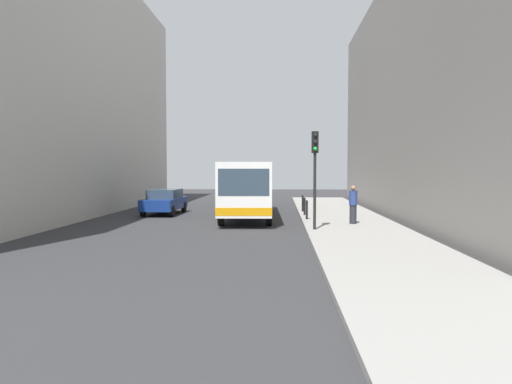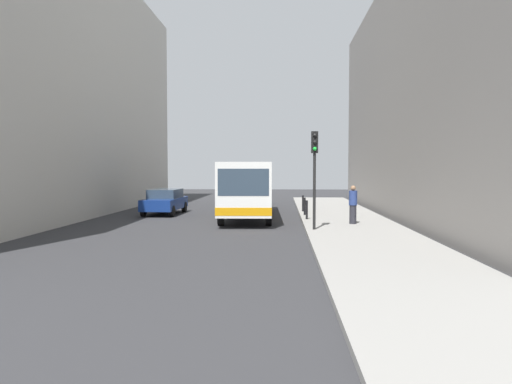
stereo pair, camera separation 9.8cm
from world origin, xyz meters
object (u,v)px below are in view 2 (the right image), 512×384
object	(u,v)px
traffic_light	(315,161)
bollard_mid	(305,206)
car_behind_bus	(252,194)
bollard_far	(303,203)
bus	(248,186)
pedestrian_near_signal	(353,205)
bollard_near	(307,210)
car_beside_bus	(165,201)

from	to	relation	value
traffic_light	bollard_mid	xyz separation A→B (m)	(-0.10, 6.42, -2.38)
car_behind_bus	traffic_light	distance (m)	16.94
bollard_far	bus	bearing A→B (deg)	-145.25
pedestrian_near_signal	bus	bearing A→B (deg)	-132.12
bollard_near	bus	bearing A→B (deg)	143.34
bus	bollard_near	xyz separation A→B (m)	(3.16, -2.35, -1.10)
traffic_light	pedestrian_near_signal	xyz separation A→B (m)	(1.92, 2.20, -1.97)
traffic_light	bollard_far	xyz separation A→B (m)	(-0.10, 8.69, -2.38)
bollard_far	bollard_near	bearing A→B (deg)	-90.00
bus	bollard_mid	bearing A→B (deg)	176.45
bollard_mid	bollard_far	world-z (taller)	same
bollard_near	bollard_far	bearing A→B (deg)	90.00
traffic_light	car_beside_bus	bearing A→B (deg)	135.84
bus	bollard_mid	size ratio (longest dim) A/B	11.69
pedestrian_near_signal	bollard_far	bearing A→B (deg)	-165.10
car_beside_bus	bollard_far	bearing A→B (deg)	-173.75
bollard_far	traffic_light	bearing A→B (deg)	-89.34
bollard_far	pedestrian_near_signal	bearing A→B (deg)	-72.68
car_behind_bus	car_beside_bus	bearing A→B (deg)	56.37
bus	bollard_near	bearing A→B (deg)	141.23
car_beside_bus	traffic_light	size ratio (longest dim) A/B	1.08
bus	pedestrian_near_signal	world-z (taller)	bus
traffic_light	bollard_near	bearing A→B (deg)	91.38
car_beside_bus	car_behind_bus	size ratio (longest dim) A/B	0.98
bus	traffic_light	distance (m)	7.39
bollard_mid	pedestrian_near_signal	world-z (taller)	pedestrian_near_signal
car_beside_bus	bollard_near	xyz separation A→B (m)	(8.17, -3.87, -0.16)
car_beside_bus	pedestrian_near_signal	distance (m)	11.74
bus	bollard_far	world-z (taller)	bus
pedestrian_near_signal	car_behind_bus	bearing A→B (deg)	-161.11
bollard_near	pedestrian_near_signal	xyz separation A→B (m)	(2.02, -1.95, 0.41)
traffic_light	bus	bearing A→B (deg)	116.60
bus	car_behind_bus	xyz separation A→B (m)	(-0.35, 9.89, -0.94)
car_behind_bus	bollard_near	bearing A→B (deg)	101.44
traffic_light	bollard_mid	bearing A→B (deg)	90.89
bus	pedestrian_near_signal	xyz separation A→B (m)	(5.18, -4.30, -0.69)
car_behind_bus	bollard_near	xyz separation A→B (m)	(3.51, -12.24, -0.16)
bus	bollard_far	size ratio (longest dim) A/B	11.69
bus	car_beside_bus	xyz separation A→B (m)	(-5.01, 1.52, -0.94)
bollard_mid	pedestrian_near_signal	size ratio (longest dim) A/B	0.54
bollard_near	pedestrian_near_signal	world-z (taller)	pedestrian_near_signal
car_beside_bus	pedestrian_near_signal	world-z (taller)	pedestrian_near_signal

